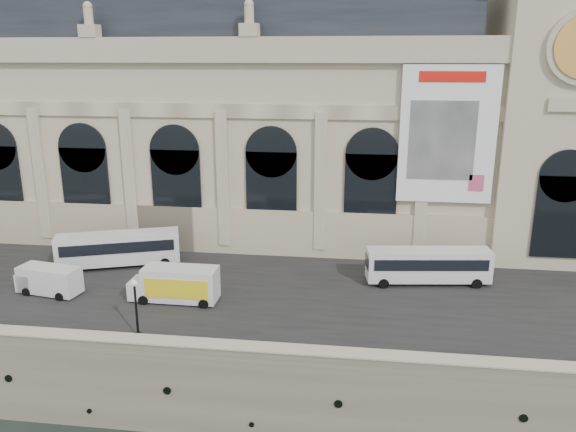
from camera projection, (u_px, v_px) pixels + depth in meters
name	position (u px, v px, depth m)	size (l,w,h in m)	color
ground	(144.00, 432.00, 40.64)	(260.00, 260.00, 0.00)	black
quay	(243.00, 241.00, 73.19)	(160.00, 70.00, 6.00)	gray
street	(195.00, 281.00, 52.34)	(160.00, 24.00, 0.06)	#2D2D2D
parapet	(140.00, 346.00, 39.40)	(160.00, 1.40, 1.21)	gray
museum	(182.00, 114.00, 65.40)	(69.00, 18.70, 29.10)	#BBAD90
clock_pavilion	(554.00, 85.00, 56.60)	(13.00, 14.72, 36.70)	#BBAD90
bus_left	(118.00, 248.00, 55.42)	(11.88, 6.27, 3.47)	silver
bus_right	(428.00, 265.00, 51.26)	(11.43, 3.78, 3.31)	silver
van_c	(47.00, 280.00, 49.28)	(5.91, 3.06, 2.51)	silver
box_truck	(176.00, 284.00, 47.70)	(7.57, 2.76, 3.04)	silver
lamp_right	(136.00, 310.00, 41.12)	(0.47, 0.47, 4.66)	black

